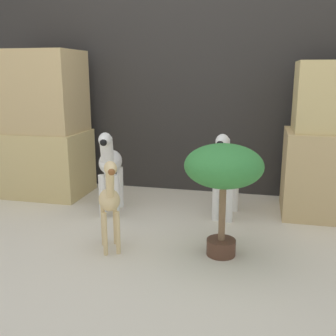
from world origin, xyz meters
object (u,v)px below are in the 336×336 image
object	(u,v)px
giraffe_figurine	(110,198)
potted_palm_front	(224,171)
zebra_right	(226,167)
zebra_left	(110,165)

from	to	relation	value
giraffe_figurine	potted_palm_front	xyz separation A→B (m)	(0.66, 0.11, 0.18)
zebra_right	potted_palm_front	size ratio (longest dim) A/B	0.98
zebra_left	giraffe_figurine	world-z (taller)	zebra_left
zebra_left	giraffe_figurine	size ratio (longest dim) A/B	1.11
zebra_left	potted_palm_front	xyz separation A→B (m)	(0.90, -0.52, 0.13)
zebra_right	giraffe_figurine	distance (m)	0.98
zebra_right	zebra_left	world-z (taller)	same
zebra_left	potted_palm_front	distance (m)	1.05
zebra_left	giraffe_figurine	xyz separation A→B (m)	(0.25, -0.63, -0.04)
giraffe_figurine	potted_palm_front	distance (m)	0.69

